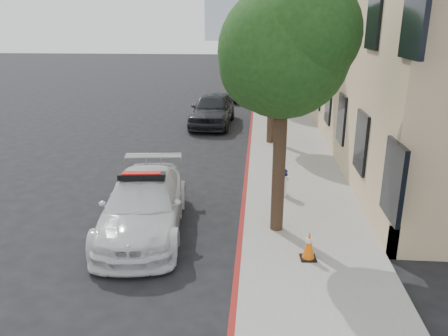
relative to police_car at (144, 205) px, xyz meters
name	(u,v)px	position (x,y,z in m)	size (l,w,h in m)	color
ground	(173,199)	(0.30, 2.04, -0.68)	(120.00, 120.00, 0.00)	black
sidewalk	(282,123)	(3.90, 12.04, -0.60)	(3.20, 50.00, 0.15)	gray
curb_strip	(252,122)	(2.36, 12.04, -0.60)	(0.12, 50.00, 0.15)	maroon
building	(382,19)	(9.50, 17.04, 4.32)	(8.00, 36.00, 10.00)	tan
tree_near	(285,51)	(3.23, 0.03, 3.60)	(2.92, 2.82, 5.62)	black
tree_mid	(274,41)	(3.23, 8.03, 3.48)	(2.77, 2.64, 5.43)	black
tree_far	(270,31)	(3.23, 16.03, 3.71)	(3.10, 3.00, 5.81)	black
police_car	(144,205)	(0.00, 0.00, 0.00)	(2.40, 4.82, 1.50)	silver
parked_car_mid	(212,109)	(0.44, 11.60, 0.12)	(1.89, 4.70, 1.60)	black
parked_car_far	(241,87)	(1.50, 19.55, 0.09)	(1.62, 4.65, 1.53)	#151A36
fire_hydrant	(283,182)	(3.45, 2.21, -0.14)	(0.33, 0.31, 0.79)	white
traffic_cone	(309,245)	(3.82, -1.32, -0.21)	(0.35, 0.35, 0.63)	black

